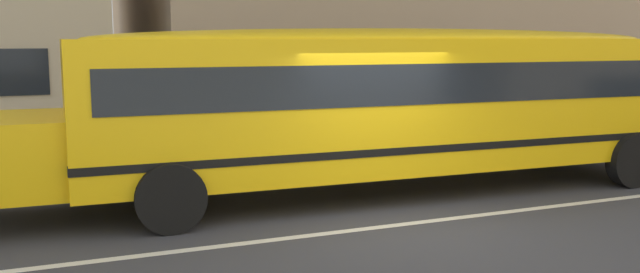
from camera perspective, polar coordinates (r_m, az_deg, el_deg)
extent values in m
plane|color=#38383D|center=(10.25, 6.52, -7.29)|extent=(400.00, 400.00, 0.00)
cube|color=gray|center=(17.12, -6.01, -0.98)|extent=(120.00, 3.00, 0.01)
cube|color=silver|center=(10.25, 6.52, -7.28)|extent=(110.00, 0.16, 0.01)
cube|color=yellow|center=(12.19, 6.43, 2.86)|extent=(11.09, 2.84, 2.20)
cube|color=yellow|center=(10.92, -24.49, -1.37)|extent=(1.67, 2.15, 1.10)
cube|color=black|center=(15.67, 24.82, -0.06)|extent=(0.28, 2.51, 0.36)
cube|color=black|center=(12.16, 6.46, 4.72)|extent=(10.43, 2.86, 0.64)
cube|color=black|center=(12.27, 6.38, -0.17)|extent=(11.11, 2.87, 0.12)
ellipsoid|color=yellow|center=(12.14, 6.51, 8.04)|extent=(10.64, 2.63, 0.36)
cylinder|color=red|center=(12.44, -11.33, 2.35)|extent=(0.45, 0.45, 0.03)
cylinder|color=black|center=(9.88, -12.28, -5.02)|extent=(1.01, 0.31, 1.00)
cylinder|color=black|center=(12.31, -14.09, -2.47)|extent=(1.01, 0.31, 1.00)
cylinder|color=black|center=(13.84, 24.43, -1.80)|extent=(1.01, 0.31, 1.00)
cylinder|color=black|center=(15.67, 17.92, -0.36)|extent=(1.01, 0.31, 1.00)
cube|color=black|center=(21.75, 12.88, 5.89)|extent=(15.64, 0.04, 1.10)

